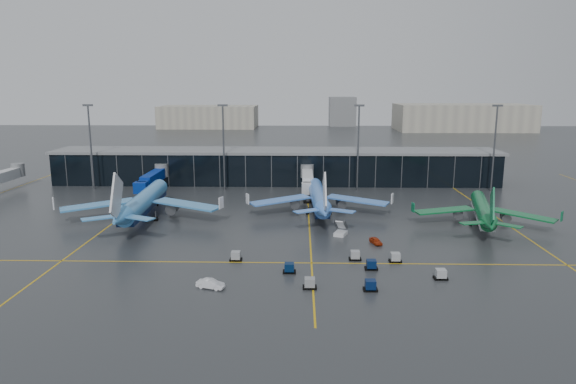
{
  "coord_description": "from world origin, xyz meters",
  "views": [
    {
      "loc": [
        7.96,
        -101.81,
        31.06
      ],
      "look_at": [
        5.0,
        18.0,
        6.0
      ],
      "focal_mm": 32.0,
      "sensor_mm": 36.0,
      "label": 1
    }
  ],
  "objects_px": {
    "airliner_arkefly": "(144,190)",
    "baggage_carts": "(345,268)",
    "service_van_red": "(376,241)",
    "mobile_airstair": "(341,232)",
    "airliner_klm_near": "(319,188)",
    "service_van_white": "(211,284)",
    "airliner_aer_lingus": "(483,201)"
  },
  "relations": [
    {
      "from": "mobile_airstair",
      "to": "service_van_red",
      "type": "relative_size",
      "value": 1.01
    },
    {
      "from": "service_van_red",
      "to": "service_van_white",
      "type": "relative_size",
      "value": 0.85
    },
    {
      "from": "service_van_red",
      "to": "airliner_aer_lingus",
      "type": "bearing_deg",
      "value": 13.07
    },
    {
      "from": "baggage_carts",
      "to": "mobile_airstair",
      "type": "height_order",
      "value": "mobile_airstair"
    },
    {
      "from": "airliner_aer_lingus",
      "to": "mobile_airstair",
      "type": "bearing_deg",
      "value": -150.08
    },
    {
      "from": "airliner_arkefly",
      "to": "service_van_red",
      "type": "distance_m",
      "value": 55.37
    },
    {
      "from": "airliner_klm_near",
      "to": "mobile_airstair",
      "type": "height_order",
      "value": "airliner_klm_near"
    },
    {
      "from": "airliner_arkefly",
      "to": "airliner_klm_near",
      "type": "bearing_deg",
      "value": 7.08
    },
    {
      "from": "airliner_klm_near",
      "to": "service_van_white",
      "type": "distance_m",
      "value": 52.61
    },
    {
      "from": "service_van_red",
      "to": "mobile_airstair",
      "type": "bearing_deg",
      "value": 121.3
    },
    {
      "from": "baggage_carts",
      "to": "mobile_airstair",
      "type": "relative_size",
      "value": 9.71
    },
    {
      "from": "airliner_klm_near",
      "to": "service_van_white",
      "type": "xyz_separation_m",
      "value": [
        -18.38,
        -48.98,
        -5.55
      ]
    },
    {
      "from": "mobile_airstair",
      "to": "service_van_red",
      "type": "bearing_deg",
      "value": -20.0
    },
    {
      "from": "mobile_airstair",
      "to": "airliner_aer_lingus",
      "type": "bearing_deg",
      "value": 37.57
    },
    {
      "from": "baggage_carts",
      "to": "service_van_white",
      "type": "distance_m",
      "value": 22.84
    },
    {
      "from": "baggage_carts",
      "to": "mobile_airstair",
      "type": "xyz_separation_m",
      "value": [
        0.88,
        21.76,
        0.01
      ]
    },
    {
      "from": "airliner_klm_near",
      "to": "mobile_airstair",
      "type": "distance_m",
      "value": 20.83
    },
    {
      "from": "service_van_white",
      "to": "airliner_aer_lingus",
      "type": "bearing_deg",
      "value": -38.37
    },
    {
      "from": "airliner_klm_near",
      "to": "airliner_aer_lingus",
      "type": "height_order",
      "value": "airliner_klm_near"
    },
    {
      "from": "airliner_klm_near",
      "to": "service_van_red",
      "type": "xyz_separation_m",
      "value": [
        10.62,
        -25.49,
        -5.64
      ]
    },
    {
      "from": "airliner_arkefly",
      "to": "airliner_klm_near",
      "type": "height_order",
      "value": "airliner_arkefly"
    },
    {
      "from": "service_van_red",
      "to": "service_van_white",
      "type": "xyz_separation_m",
      "value": [
        -29.0,
        -23.49,
        0.09
      ]
    },
    {
      "from": "baggage_carts",
      "to": "mobile_airstair",
      "type": "distance_m",
      "value": 21.77
    },
    {
      "from": "airliner_klm_near",
      "to": "airliner_aer_lingus",
      "type": "relative_size",
      "value": 1.13
    },
    {
      "from": "baggage_carts",
      "to": "service_van_red",
      "type": "relative_size",
      "value": 9.77
    },
    {
      "from": "airliner_klm_near",
      "to": "service_van_red",
      "type": "distance_m",
      "value": 28.18
    },
    {
      "from": "airliner_arkefly",
      "to": "baggage_carts",
      "type": "xyz_separation_m",
      "value": [
        44.42,
        -34.34,
        -6.09
      ]
    },
    {
      "from": "airliner_aer_lingus",
      "to": "service_van_white",
      "type": "height_order",
      "value": "airliner_aer_lingus"
    },
    {
      "from": "baggage_carts",
      "to": "airliner_arkefly",
      "type": "bearing_deg",
      "value": 142.3
    },
    {
      "from": "airliner_arkefly",
      "to": "service_van_white",
      "type": "distance_m",
      "value": 48.11
    },
    {
      "from": "mobile_airstair",
      "to": "service_van_white",
      "type": "height_order",
      "value": "mobile_airstair"
    },
    {
      "from": "airliner_aer_lingus",
      "to": "baggage_carts",
      "type": "height_order",
      "value": "airliner_aer_lingus"
    }
  ]
}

